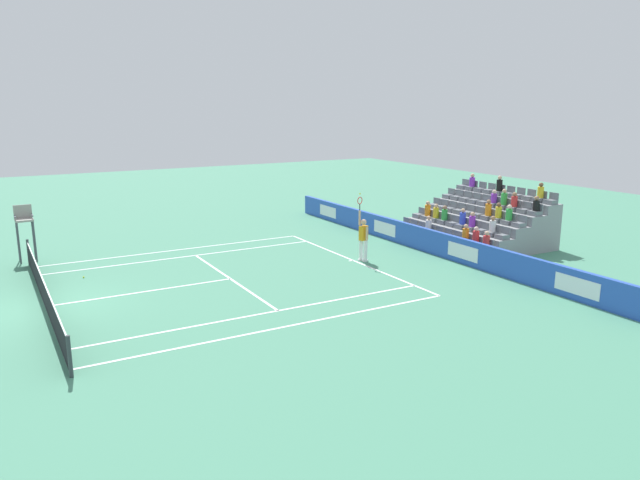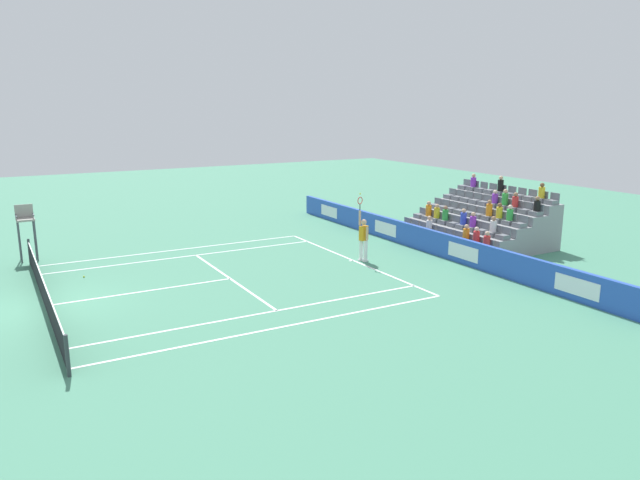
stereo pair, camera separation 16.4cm
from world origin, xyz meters
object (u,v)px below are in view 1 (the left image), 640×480
tennis_player (363,238)px  umpire_chair (25,225)px  loose_tennis_ball (84,277)px  tennis_net (44,292)px

tennis_player → umpire_chair: size_ratio=1.22×
tennis_player → umpire_chair: 14.09m
umpire_chair → loose_tennis_ball: umpire_chair is taller
tennis_net → loose_tennis_ball: 3.32m
tennis_player → umpire_chair: tennis_player is taller
tennis_player → tennis_net: bearing=88.7°
loose_tennis_ball → umpire_chair: bearing=22.3°
tennis_player → umpire_chair: (7.03, 12.20, 0.53)m
tennis_player → umpire_chair: bearing=60.0°
loose_tennis_ball → tennis_net: bearing=150.6°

